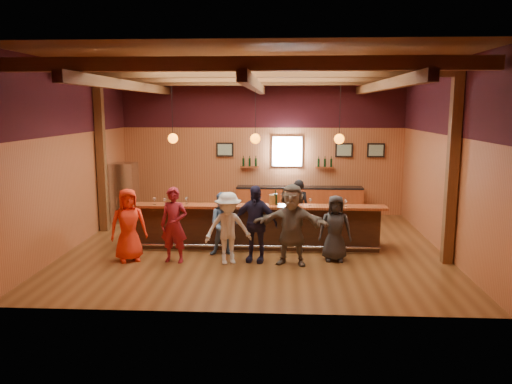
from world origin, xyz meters
TOP-DOWN VIEW (x-y plane):
  - room at (0.00, 0.06)m, footprint 9.04×9.00m
  - bar_counter at (0.02, 0.15)m, footprint 6.30×1.07m
  - back_bar_cabinet at (1.20, 3.72)m, footprint 4.00×0.52m
  - window at (0.80, 3.95)m, footprint 0.95×0.09m
  - framed_pictures at (1.67, 3.94)m, footprint 5.35×0.05m
  - wine_shelves at (0.80, 3.88)m, footprint 3.00×0.18m
  - pendant_lights at (0.00, 0.00)m, footprint 4.24×0.24m
  - stainless_fridge at (-4.10, 2.60)m, footprint 0.70×0.70m
  - customer_orange at (-2.80, -1.21)m, footprint 0.96×0.83m
  - customer_redvest at (-1.75, -1.25)m, footprint 0.67×0.49m
  - customer_denim at (-0.68, -0.70)m, footprint 0.73×0.57m
  - customer_white at (-0.53, -1.31)m, footprint 1.17×0.87m
  - customer_navy at (0.05, -1.11)m, footprint 1.09×0.63m
  - customer_brown at (0.87, -1.28)m, footprint 1.74×0.83m
  - customer_dark at (1.86, -0.96)m, footprint 0.75×0.50m
  - bartender at (1.09, 1.06)m, footprint 0.61×0.43m
  - ice_bucket at (0.44, -0.05)m, footprint 0.22×0.22m
  - bottle_a at (0.50, -0.11)m, footprint 0.08×0.08m
  - bottle_b at (0.92, -0.02)m, footprint 0.07×0.07m
  - glass_a at (-2.44, -0.26)m, footprint 0.08×0.08m
  - glass_b at (-2.18, -0.27)m, footprint 0.08×0.08m
  - glass_c at (-1.68, -0.11)m, footprint 0.08×0.08m
  - glass_d at (-0.85, -0.25)m, footprint 0.07×0.07m
  - glass_e at (-0.53, -0.10)m, footprint 0.08×0.08m
  - glass_f at (0.96, -0.25)m, footprint 0.08×0.08m
  - glass_g at (1.33, -0.19)m, footprint 0.08×0.08m
  - glass_h at (2.17, -0.22)m, footprint 0.08×0.08m

SIDE VIEW (x-z plane):
  - back_bar_cabinet at x=1.20m, z-range 0.00..0.95m
  - bar_counter at x=0.02m, z-range -0.03..1.08m
  - customer_dark at x=1.86m, z-range 0.00..1.50m
  - customer_denim at x=-0.68m, z-range 0.00..1.51m
  - bartender at x=1.09m, z-range 0.00..1.57m
  - customer_white at x=-0.53m, z-range 0.00..1.61m
  - customer_orange at x=-2.80m, z-range 0.00..1.66m
  - customer_redvest at x=-1.75m, z-range 0.00..1.70m
  - customer_navy at x=0.05m, z-range 0.00..1.74m
  - stainless_fridge at x=-4.10m, z-range 0.00..1.80m
  - customer_brown at x=0.87m, z-range 0.00..1.80m
  - ice_bucket at x=0.44m, z-range 1.11..1.35m
  - glass_d at x=-0.85m, z-range 1.15..1.31m
  - glass_b at x=-2.18m, z-range 1.15..1.32m
  - glass_h at x=2.17m, z-range 1.15..1.32m
  - glass_c at x=-1.68m, z-range 1.15..1.32m
  - bottle_b at x=0.92m, z-range 1.08..1.39m
  - glass_f at x=0.96m, z-range 1.15..1.32m
  - glass_e at x=-0.53m, z-range 1.15..1.33m
  - glass_g at x=1.33m, z-range 1.15..1.34m
  - glass_a at x=-2.44m, z-range 1.15..1.34m
  - bottle_a at x=0.50m, z-range 1.07..1.44m
  - wine_shelves at x=0.80m, z-range 1.47..1.77m
  - window at x=0.80m, z-range 1.57..2.52m
  - framed_pictures at x=1.67m, z-range 1.88..2.33m
  - pendant_lights at x=0.00m, z-range 2.02..3.39m
  - room at x=0.00m, z-range 0.95..5.47m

